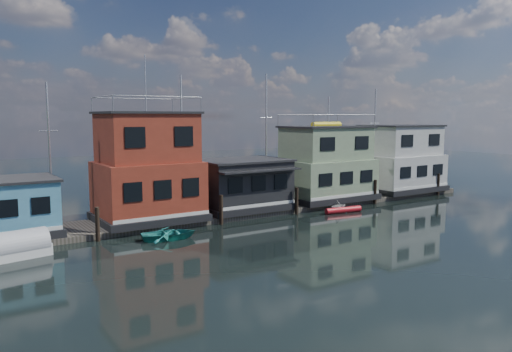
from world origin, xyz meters
TOP-DOWN VIEW (x-y plane):
  - ground at (0.00, 0.00)m, footprint 160.00×160.00m
  - dock at (0.00, 12.00)m, footprint 48.00×5.00m
  - houseboat_blue at (-18.00, 12.00)m, footprint 6.40×4.90m
  - houseboat_red at (-8.50, 12.00)m, footprint 7.40×5.90m
  - houseboat_dark at (-0.50, 11.98)m, footprint 7.40×6.10m
  - houseboat_green at (8.50, 12.00)m, footprint 8.40×5.90m
  - houseboat_white at (18.50, 12.00)m, footprint 8.40×5.90m
  - pilings at (-0.33, 9.20)m, footprint 42.28×0.28m
  - background_masts at (4.76, 18.00)m, footprint 36.40×0.16m
  - dinghy_teal at (-9.01, 7.13)m, footprint 3.96×3.15m
  - red_kayak at (6.64, 7.59)m, footprint 3.37×0.98m
  - dinghy_white at (6.60, 8.16)m, footprint 2.15×1.94m
  - tarp_runabout at (-18.22, 7.82)m, footprint 4.32×2.31m

SIDE VIEW (x-z plane):
  - ground at x=0.00m, z-range 0.00..0.00m
  - dock at x=0.00m, z-range 0.00..0.40m
  - red_kayak at x=6.64m, z-range 0.00..0.49m
  - dinghy_teal at x=-9.01m, z-range 0.00..0.73m
  - dinghy_white at x=6.60m, z-range 0.00..0.99m
  - tarp_runabout at x=-18.22m, z-range -0.21..1.45m
  - pilings at x=-0.33m, z-range 0.00..2.20m
  - houseboat_blue at x=-18.00m, z-range 0.38..4.04m
  - houseboat_dark at x=-0.50m, z-range 0.39..4.45m
  - houseboat_white at x=18.50m, z-range 0.21..6.87m
  - houseboat_green at x=8.50m, z-range 0.03..7.06m
  - houseboat_red at x=-8.50m, z-range -1.83..10.03m
  - background_masts at x=4.76m, z-range -0.45..11.55m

